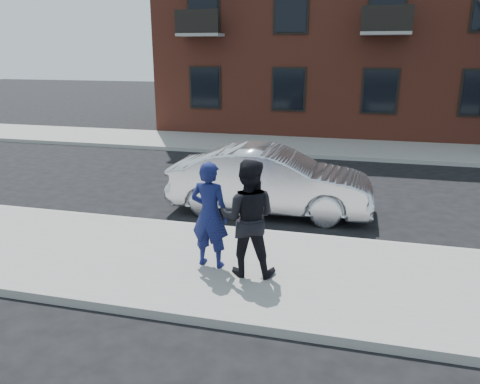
# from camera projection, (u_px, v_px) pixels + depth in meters

# --- Properties ---
(ground) EXTENTS (100.00, 100.00, 0.00)m
(ground) POSITION_uv_depth(u_px,v_px,m) (385.00, 284.00, 7.94)
(ground) COLOR black
(ground) RESTS_ON ground
(near_sidewalk) EXTENTS (50.00, 3.50, 0.15)m
(near_sidewalk) POSITION_uv_depth(u_px,v_px,m) (386.00, 287.00, 7.68)
(near_sidewalk) COLOR gray
(near_sidewalk) RESTS_ON ground
(near_curb) EXTENTS (50.00, 0.10, 0.15)m
(near_curb) POSITION_uv_depth(u_px,v_px,m) (382.00, 245.00, 9.35)
(near_curb) COLOR #999691
(near_curb) RESTS_ON ground
(far_sidewalk) EXTENTS (50.00, 3.50, 0.15)m
(far_sidewalk) POSITION_uv_depth(u_px,v_px,m) (374.00, 150.00, 18.35)
(far_sidewalk) COLOR gray
(far_sidewalk) RESTS_ON ground
(far_curb) EXTENTS (50.00, 0.10, 0.15)m
(far_curb) POSITION_uv_depth(u_px,v_px,m) (375.00, 160.00, 16.68)
(far_curb) COLOR #999691
(far_curb) RESTS_ON ground
(silver_sedan) EXTENTS (4.85, 1.76, 1.59)m
(silver_sedan) POSITION_uv_depth(u_px,v_px,m) (271.00, 181.00, 11.27)
(silver_sedan) COLOR silver
(silver_sedan) RESTS_ON ground
(man_hoodie) EXTENTS (0.74, 0.56, 1.89)m
(man_hoodie) POSITION_uv_depth(u_px,v_px,m) (210.00, 215.00, 8.03)
(man_hoodie) COLOR navy
(man_hoodie) RESTS_ON near_sidewalk
(man_peacoat) EXTENTS (1.03, 0.84, 1.99)m
(man_peacoat) POSITION_uv_depth(u_px,v_px,m) (248.00, 218.00, 7.73)
(man_peacoat) COLOR black
(man_peacoat) RESTS_ON near_sidewalk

